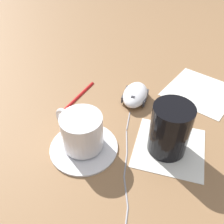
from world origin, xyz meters
TOP-DOWN VIEW (x-y plane):
  - ground_plane at (0.00, 0.00)m, footprint 3.00×3.00m
  - saucer at (0.09, -0.11)m, footprint 0.14×0.14m
  - coffee_cup at (0.09, -0.11)m, footprint 0.08×0.11m
  - computer_mouse at (-0.08, -0.02)m, footprint 0.11×0.07m
  - mouse_cable at (0.21, -0.01)m, footprint 0.47×0.04m
  - napkin_under_glass at (0.07, 0.07)m, footprint 0.16×0.16m
  - drinking_glass at (0.07, 0.06)m, footprint 0.08×0.08m
  - napkin_spare at (-0.14, 0.15)m, footprint 0.22×0.22m
  - pen at (-0.06, -0.16)m, footprint 0.14×0.06m

SIDE VIEW (x-z plane):
  - ground_plane at x=0.00m, z-range 0.00..0.00m
  - napkin_under_glass at x=0.07m, z-range 0.00..0.00m
  - napkin_spare at x=-0.14m, z-range 0.00..0.00m
  - mouse_cable at x=0.21m, z-range 0.00..0.00m
  - pen at x=-0.06m, z-range 0.00..0.01m
  - saucer at x=0.09m, z-range 0.00..0.01m
  - computer_mouse at x=-0.08m, z-range 0.00..0.03m
  - coffee_cup at x=0.09m, z-range 0.01..0.08m
  - drinking_glass at x=0.07m, z-range 0.00..0.11m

